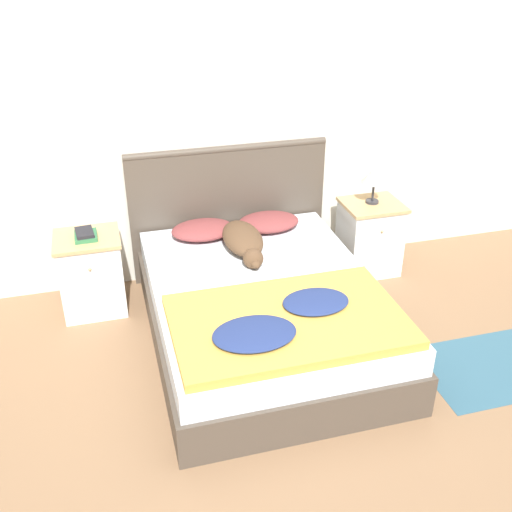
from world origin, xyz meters
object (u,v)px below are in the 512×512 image
object	(u,v)px
bed	(264,312)
table_lamp	(375,176)
pillow_left	(203,230)
pillow_right	(268,222)
dog	(244,240)
nightstand_right	(369,237)
book_stack	(85,235)
nightstand_left	(92,273)

from	to	relation	value
bed	table_lamp	size ratio (longest dim) A/B	6.58
pillow_left	pillow_right	xyz separation A→B (m)	(0.55, 0.00, 0.00)
bed	pillow_left	world-z (taller)	pillow_left
pillow_right	dog	distance (m)	0.42
pillow_left	bed	bearing A→B (deg)	-71.46
bed	dog	world-z (taller)	dog
dog	table_lamp	xyz separation A→B (m)	(1.19, 0.27, 0.30)
pillow_left	pillow_right	size ratio (longest dim) A/B	1.00
pillow_right	nightstand_right	bearing A→B (deg)	-3.49
bed	nightstand_right	xyz separation A→B (m)	(1.18, 0.76, 0.08)
pillow_right	book_stack	size ratio (longest dim) A/B	2.53
table_lamp	nightstand_left	bearing A→B (deg)	-179.59
pillow_right	table_lamp	distance (m)	0.96
nightstand_right	table_lamp	world-z (taller)	table_lamp
book_stack	table_lamp	xyz separation A→B (m)	(2.36, 0.03, 0.21)
nightstand_left	pillow_left	xyz separation A→B (m)	(0.90, 0.06, 0.23)
table_lamp	pillow_left	bearing A→B (deg)	178.48
pillow_right	dog	world-z (taller)	dog
bed	pillow_left	bearing A→B (deg)	108.54
nightstand_left	pillow_right	bearing A→B (deg)	2.17
nightstand_right	bed	bearing A→B (deg)	-147.06
pillow_left	table_lamp	bearing A→B (deg)	-1.52
nightstand_left	dog	distance (m)	1.22
dog	table_lamp	distance (m)	1.26
pillow_left	dog	world-z (taller)	dog
dog	table_lamp	size ratio (longest dim) A/B	2.46
nightstand_right	book_stack	distance (m)	2.38
nightstand_left	nightstand_right	size ratio (longest dim) A/B	1.00
pillow_left	table_lamp	xyz separation A→B (m)	(1.45, -0.04, 0.33)
book_stack	pillow_right	bearing A→B (deg)	2.75
nightstand_right	pillow_left	bearing A→B (deg)	177.83
nightstand_right	dog	bearing A→B (deg)	-168.05
bed	pillow_left	xyz separation A→B (m)	(-0.27, 0.82, 0.31)
nightstand_left	pillow_right	xyz separation A→B (m)	(1.45, 0.06, 0.23)
bed	nightstand_left	world-z (taller)	nightstand_left
pillow_left	dog	xyz separation A→B (m)	(0.26, -0.31, 0.02)
bed	nightstand_left	distance (m)	1.40
nightstand_left	nightstand_right	distance (m)	2.35
nightstand_left	pillow_left	size ratio (longest dim) A/B	1.26
nightstand_right	table_lamp	size ratio (longest dim) A/B	2.00
nightstand_right	pillow_right	size ratio (longest dim) A/B	1.26
nightstand_left	table_lamp	bearing A→B (deg)	0.41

